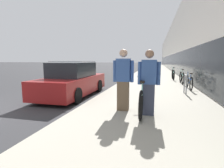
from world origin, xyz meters
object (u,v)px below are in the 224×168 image
(person_rider, at_px, (149,83))
(person_bystander, at_px, (123,80))
(bike_rack_hoop, at_px, (186,82))
(cruiser_bike_middle, at_px, (182,77))
(cruiser_bike_nearest, at_px, (189,82))
(cruiser_bike_farthest, at_px, (173,74))
(parked_sedan_curbside, at_px, (73,81))
(tandem_bicycle, at_px, (143,98))

(person_rider, distance_m, person_bystander, 0.78)
(bike_rack_hoop, bearing_deg, cruiser_bike_middle, 84.78)
(bike_rack_hoop, relative_size, cruiser_bike_nearest, 0.48)
(person_bystander, bearing_deg, person_rider, -19.53)
(cruiser_bike_nearest, distance_m, cruiser_bike_farthest, 4.49)
(cruiser_bike_middle, xyz_separation_m, parked_sedan_curbside, (-5.14, -4.62, 0.16))
(tandem_bicycle, bearing_deg, parked_sedan_curbside, 147.83)
(tandem_bicycle, bearing_deg, person_bystander, -176.56)
(person_bystander, height_order, cruiser_bike_farthest, person_bystander)
(bike_rack_hoop, bearing_deg, cruiser_bike_nearest, 74.13)
(cruiser_bike_nearest, bearing_deg, person_bystander, -119.76)
(bike_rack_hoop, xyz_separation_m, cruiser_bike_middle, (0.32, 3.52, -0.12))
(person_bystander, xyz_separation_m, cruiser_bike_nearest, (2.57, 4.49, -0.53))
(tandem_bicycle, xyz_separation_m, person_bystander, (-0.58, -0.04, 0.49))
(cruiser_bike_nearest, relative_size, parked_sedan_curbside, 0.42)
(bike_rack_hoop, xyz_separation_m, parked_sedan_curbside, (-4.81, -1.10, 0.04))
(cruiser_bike_nearest, xyz_separation_m, cruiser_bike_middle, (-0.06, 2.18, 0.02))
(tandem_bicycle, relative_size, cruiser_bike_farthest, 1.32)
(cruiser_bike_middle, bearing_deg, person_rider, -104.35)
(parked_sedan_curbside, bearing_deg, tandem_bicycle, -32.17)
(person_bystander, xyz_separation_m, parked_sedan_curbside, (-2.63, 2.05, -0.34))
(person_rider, relative_size, person_bystander, 0.98)
(person_rider, relative_size, bike_rack_hoop, 2.06)
(cruiser_bike_middle, distance_m, cruiser_bike_farthest, 2.31)
(cruiser_bike_middle, height_order, parked_sedan_curbside, parked_sedan_curbside)
(person_rider, xyz_separation_m, cruiser_bike_middle, (1.77, 6.94, -0.48))
(bike_rack_hoop, distance_m, cruiser_bike_middle, 3.54)
(person_bystander, distance_m, parked_sedan_curbside, 3.35)
(person_rider, relative_size, parked_sedan_curbside, 0.41)
(person_rider, xyz_separation_m, parked_sedan_curbside, (-3.36, 2.31, -0.32))
(tandem_bicycle, height_order, cruiser_bike_middle, tandem_bicycle)
(cruiser_bike_farthest, bearing_deg, cruiser_bike_nearest, -85.33)
(tandem_bicycle, height_order, bike_rack_hoop, tandem_bicycle)
(tandem_bicycle, distance_m, bike_rack_hoop, 3.51)
(bike_rack_hoop, bearing_deg, person_rider, -113.05)
(tandem_bicycle, bearing_deg, person_rider, -62.54)
(person_bystander, bearing_deg, tandem_bicycle, 3.44)
(person_rider, distance_m, parked_sedan_curbside, 4.09)
(cruiser_bike_farthest, bearing_deg, parked_sedan_curbside, -124.95)
(cruiser_bike_nearest, height_order, cruiser_bike_middle, cruiser_bike_middle)
(tandem_bicycle, distance_m, person_rider, 0.58)
(cruiser_bike_nearest, relative_size, cruiser_bike_middle, 1.01)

